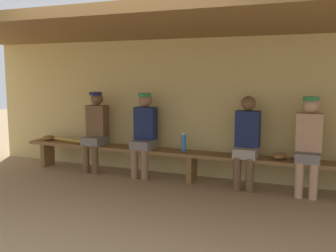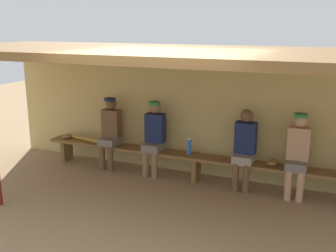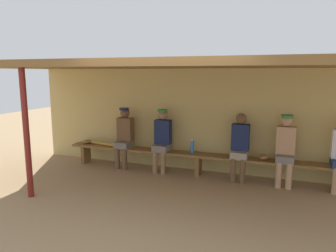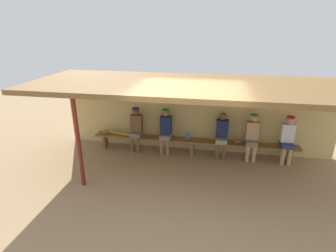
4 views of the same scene
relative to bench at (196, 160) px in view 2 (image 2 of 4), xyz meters
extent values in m
plane|color=#9E7F59|center=(0.00, -1.55, -0.39)|extent=(24.00, 24.00, 0.00)
cube|color=tan|center=(0.00, 0.45, 0.71)|extent=(8.00, 0.20, 2.20)
cube|color=brown|center=(0.00, -0.85, 1.87)|extent=(8.00, 2.80, 0.12)
cube|color=brown|center=(0.00, 0.00, 0.05)|extent=(6.00, 0.36, 0.05)
cube|color=brown|center=(-2.75, 0.00, -0.18)|extent=(0.08, 0.29, 0.41)
cube|color=brown|center=(0.00, 0.00, -0.18)|extent=(0.08, 0.29, 0.41)
cube|color=gray|center=(0.83, -0.02, 0.14)|extent=(0.32, 0.40, 0.14)
cylinder|color=brown|center=(0.74, -0.18, -0.15)|extent=(0.11, 0.11, 0.48)
cylinder|color=brown|center=(0.92, -0.18, -0.15)|extent=(0.11, 0.11, 0.48)
cube|color=#19234C|center=(0.83, 0.06, 0.47)|extent=(0.34, 0.20, 0.52)
sphere|color=brown|center=(0.83, 0.06, 0.84)|extent=(0.21, 0.21, 0.21)
cube|color=slate|center=(-1.72, -0.02, 0.14)|extent=(0.32, 0.40, 0.14)
cylinder|color=brown|center=(-1.81, -0.18, -0.15)|extent=(0.11, 0.11, 0.48)
cylinder|color=brown|center=(-1.63, -0.18, -0.15)|extent=(0.11, 0.11, 0.48)
cube|color=brown|center=(-1.72, 0.06, 0.47)|extent=(0.34, 0.20, 0.52)
sphere|color=brown|center=(-1.72, 0.06, 0.84)|extent=(0.21, 0.21, 0.21)
cylinder|color=#19234C|center=(-1.72, 0.02, 0.93)|extent=(0.21, 0.21, 0.05)
cube|color=slate|center=(-0.81, -0.02, 0.14)|extent=(0.32, 0.40, 0.14)
cylinder|color=#8C6647|center=(-0.90, -0.18, -0.15)|extent=(0.11, 0.11, 0.48)
cylinder|color=#8C6647|center=(-0.72, -0.18, -0.15)|extent=(0.11, 0.11, 0.48)
cube|color=#19234C|center=(-0.81, 0.06, 0.47)|extent=(0.34, 0.20, 0.52)
sphere|color=#8C6647|center=(-0.81, 0.06, 0.84)|extent=(0.21, 0.21, 0.21)
cylinder|color=#2D8442|center=(-0.81, 0.02, 0.93)|extent=(0.21, 0.21, 0.05)
cube|color=slate|center=(1.67, -0.02, 0.14)|extent=(0.32, 0.40, 0.14)
cylinder|color=tan|center=(1.58, -0.18, -0.15)|extent=(0.11, 0.11, 0.48)
cylinder|color=tan|center=(1.76, -0.18, -0.15)|extent=(0.11, 0.11, 0.48)
cube|color=tan|center=(1.67, 0.06, 0.47)|extent=(0.34, 0.20, 0.52)
sphere|color=tan|center=(1.67, 0.06, 0.84)|extent=(0.21, 0.21, 0.21)
cylinder|color=#2D8442|center=(1.67, 0.02, 0.93)|extent=(0.21, 0.21, 0.05)
cylinder|color=blue|center=(-0.15, 0.04, 0.20)|extent=(0.07, 0.07, 0.26)
cylinder|color=white|center=(-0.15, 0.04, 0.34)|extent=(0.05, 0.05, 0.02)
ellipsoid|color=olive|center=(1.29, 0.02, 0.12)|extent=(0.23, 0.28, 0.09)
ellipsoid|color=olive|center=(-2.72, 0.02, 0.12)|extent=(0.27, 0.29, 0.09)
cylinder|color=#B28C33|center=(-2.24, 0.00, 0.11)|extent=(0.86, 0.23, 0.07)
camera|label=1|loc=(1.85, -5.44, 1.27)|focal=40.94mm
camera|label=2|loc=(2.15, -6.26, 2.28)|focal=42.85mm
camera|label=3|loc=(1.56, -6.11, 1.73)|focal=33.50mm
camera|label=4|loc=(0.55, -7.08, 3.24)|focal=28.05mm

